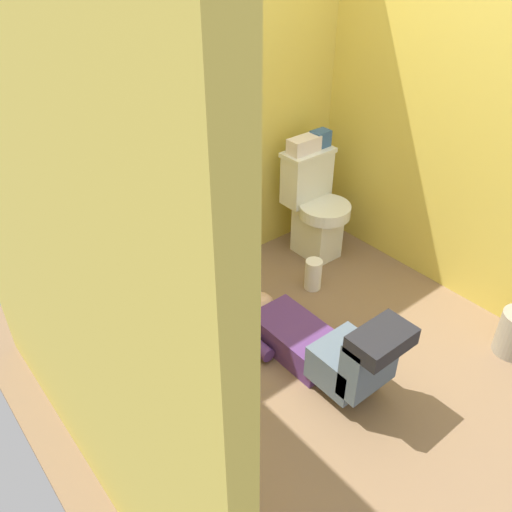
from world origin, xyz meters
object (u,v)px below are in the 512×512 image
at_px(tissue_box, 304,145).
at_px(bottle_blue, 63,207).
at_px(person_plumber, 319,345).
at_px(faucet, 83,205).
at_px(bottle_white, 93,200).
at_px(toilet, 314,206).
at_px(toiletry_bag, 320,139).
at_px(vanity_cabinet, 111,290).
at_px(soap_dispenser, 46,215).
at_px(paper_towel_roll, 313,274).
at_px(bottle_green, 78,201).

distance_m(tissue_box, bottle_blue, 1.61).
height_order(person_plumber, tissue_box, tissue_box).
height_order(faucet, bottle_white, bottle_white).
xyz_separation_m(toilet, bottle_blue, (-1.65, 0.08, 0.54)).
bearing_deg(bottle_blue, bottle_white, -1.02).
relative_size(person_plumber, bottle_blue, 5.93).
relative_size(toilet, tissue_box, 3.41).
bearing_deg(toiletry_bag, vanity_cabinet, -175.78).
bearing_deg(vanity_cabinet, tissue_box, 4.64).
bearing_deg(person_plumber, soap_dispenser, 134.83).
distance_m(tissue_box, bottle_white, 1.46).
distance_m(toiletry_bag, bottle_white, 1.61).
relative_size(toiletry_bag, bottle_blue, 0.69).
height_order(vanity_cabinet, faucet, faucet).
bearing_deg(person_plumber, faucet, 127.90).
bearing_deg(faucet, toilet, -4.29).
relative_size(toilet, bottle_white, 4.77).
height_order(toiletry_bag, bottle_white, bottle_white).
relative_size(vanity_cabinet, toiletry_bag, 6.61).
xyz_separation_m(tissue_box, toiletry_bag, (0.15, 0.00, 0.01)).
distance_m(bottle_blue, paper_towel_roll, 1.62).
relative_size(bottle_white, paper_towel_roll, 0.75).
xyz_separation_m(vanity_cabinet, faucet, (-0.00, 0.15, 0.45)).
bearing_deg(tissue_box, toilet, -63.57).
relative_size(vanity_cabinet, person_plumber, 0.77).
distance_m(toiletry_bag, bottle_green, 1.68).
distance_m(soap_dispenser, paper_towel_roll, 1.68).
xyz_separation_m(person_plumber, bottle_white, (-0.71, 0.93, 0.72)).
relative_size(toiletry_bag, bottle_white, 0.79).
bearing_deg(toilet, bottle_blue, 177.24).
bearing_deg(bottle_blue, bottle_green, 13.70).
bearing_deg(person_plumber, paper_towel_roll, 48.04).
bearing_deg(paper_towel_roll, toiletry_bag, 45.35).
relative_size(person_plumber, paper_towel_roll, 5.04).
xyz_separation_m(bottle_blue, paper_towel_roll, (1.35, -0.40, -0.80)).
xyz_separation_m(vanity_cabinet, bottle_green, (-0.03, 0.13, 0.49)).
bearing_deg(person_plumber, vanity_cabinet, 132.36).
height_order(toilet, faucet, faucet).
distance_m(bottle_green, bottle_white, 0.07).
bearing_deg(person_plumber, bottle_white, 127.39).
distance_m(toilet, soap_dispenser, 1.81).
height_order(person_plumber, bottle_white, bottle_white).
bearing_deg(tissue_box, vanity_cabinet, -175.36).
distance_m(toiletry_bag, bottle_blue, 1.76).
bearing_deg(bottle_blue, faucet, 18.50).
bearing_deg(faucet, bottle_green, -148.39).
bearing_deg(faucet, tissue_box, -0.95).
height_order(bottle_blue, bottle_white, bottle_blue).
relative_size(soap_dispenser, paper_towel_roll, 0.79).
distance_m(tissue_box, toiletry_bag, 0.15).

